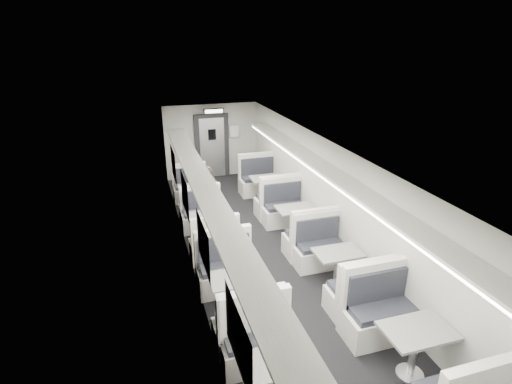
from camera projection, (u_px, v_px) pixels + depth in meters
room at (271, 216)px, 7.66m from camera, size 3.24×12.24×2.64m
booth_left_a at (195, 198)px, 10.75m from camera, size 0.97×1.97×1.05m
booth_left_b at (208, 228)px, 9.03m from camera, size 1.00×2.02×1.08m
booth_left_c at (237, 296)px, 6.66m from camera, size 1.07×2.17×1.16m
booth_left_d at (273, 383)px, 5.01m from camera, size 1.03×2.09×1.12m
booth_right_a at (267, 191)px, 11.09m from camera, size 1.11×2.25×1.20m
booth_right_b at (296, 222)px, 9.24m from camera, size 1.08×2.18×1.17m
booth_right_c at (337, 269)px, 7.46m from camera, size 1.04×2.10×1.12m
booth_right_d at (414, 352)px, 5.46m from camera, size 1.12×2.28×1.22m
passenger at (208, 194)px, 9.91m from camera, size 0.57×0.40×1.49m
window_a at (174, 164)px, 10.23m from camera, size 0.02×1.18×0.84m
window_b at (185, 195)px, 8.27m from camera, size 0.02×1.18×0.84m
window_c at (203, 245)px, 6.31m from camera, size 0.02×1.18×0.84m
window_d at (238, 340)px, 4.36m from camera, size 0.02×1.18×0.84m
luggage_rack_left at (209, 194)px, 6.79m from camera, size 0.46×10.40×0.09m
luggage_rack_right at (340, 180)px, 7.47m from camera, size 0.46×10.40×0.09m
vestibule_door at (212, 147)px, 12.99m from camera, size 1.10×0.13×2.10m
exit_sign at (214, 111)px, 12.10m from camera, size 0.62×0.12×0.16m
wall_notice at (234, 131)px, 13.02m from camera, size 0.32×0.02×0.40m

